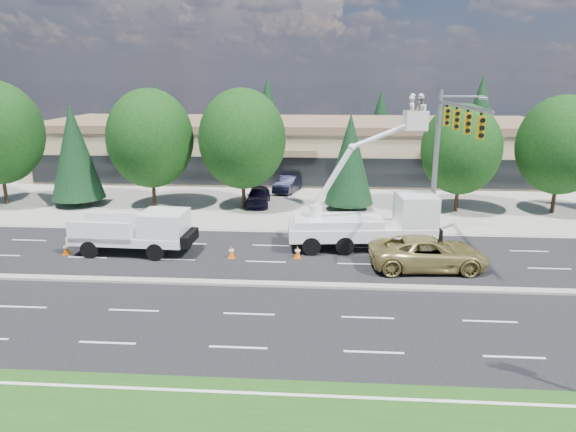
# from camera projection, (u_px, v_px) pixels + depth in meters

# --- Properties ---
(ground) EXTENTS (140.00, 140.00, 0.00)m
(ground) POSITION_uv_depth(u_px,v_px,m) (258.00, 285.00, 24.83)
(ground) COLOR black
(ground) RESTS_ON ground
(concrete_apron) EXTENTS (140.00, 22.00, 0.01)m
(concrete_apron) POSITION_uv_depth(u_px,v_px,m) (287.00, 194.00, 44.09)
(concrete_apron) COLOR gray
(concrete_apron) RESTS_ON ground
(road_median) EXTENTS (120.00, 0.55, 0.12)m
(road_median) POSITION_uv_depth(u_px,v_px,m) (258.00, 284.00, 24.82)
(road_median) COLOR gray
(road_median) RESTS_ON ground
(strip_mall) EXTENTS (50.40, 15.40, 5.50)m
(strip_mall) POSITION_uv_depth(u_px,v_px,m) (294.00, 146.00, 52.96)
(strip_mall) COLOR tan
(strip_mall) RESTS_ON ground
(tree_front_b) EXTENTS (4.00, 4.00, 7.88)m
(tree_front_b) POSITION_uv_depth(u_px,v_px,m) (74.00, 151.00, 39.24)
(tree_front_b) COLOR #332114
(tree_front_b) RESTS_ON ground
(tree_front_c) EXTENTS (6.48, 6.48, 8.99)m
(tree_front_c) POSITION_uv_depth(u_px,v_px,m) (150.00, 139.00, 38.57)
(tree_front_c) COLOR #332114
(tree_front_c) RESTS_ON ground
(tree_front_d) EXTENTS (6.50, 6.50, 9.02)m
(tree_front_d) POSITION_uv_depth(u_px,v_px,m) (242.00, 139.00, 38.10)
(tree_front_d) COLOR #332114
(tree_front_d) RESTS_ON ground
(tree_front_e) EXTENTS (3.67, 3.67, 7.23)m
(tree_front_e) POSITION_uv_depth(u_px,v_px,m) (350.00, 159.00, 37.93)
(tree_front_e) COLOR #332114
(tree_front_e) RESTS_ON ground
(tree_front_f) EXTENTS (5.74, 5.74, 7.97)m
(tree_front_f) POSITION_uv_depth(u_px,v_px,m) (461.00, 149.00, 37.19)
(tree_front_f) COLOR #332114
(tree_front_f) RESTS_ON ground
(tree_front_g) EXTENTS (6.18, 6.18, 8.58)m
(tree_front_g) POSITION_uv_depth(u_px,v_px,m) (561.00, 145.00, 36.63)
(tree_front_g) COLOR #332114
(tree_front_g) RESTS_ON ground
(tree_back_a) EXTENTS (4.65, 4.65, 9.16)m
(tree_back_a) POSITION_uv_depth(u_px,v_px,m) (158.00, 116.00, 65.19)
(tree_back_a) COLOR #332114
(tree_back_a) RESTS_ON ground
(tree_back_b) EXTENTS (4.99, 4.99, 9.85)m
(tree_back_b) POSITION_uv_depth(u_px,v_px,m) (268.00, 114.00, 64.16)
(tree_back_b) COLOR #332114
(tree_back_b) RESTS_ON ground
(tree_back_c) EXTENTS (4.21, 4.21, 8.30)m
(tree_back_c) POSITION_uv_depth(u_px,v_px,m) (380.00, 121.00, 63.45)
(tree_back_c) COLOR #332114
(tree_back_c) RESTS_ON ground
(tree_back_d) EXTENTS (5.11, 5.11, 10.06)m
(tree_back_d) POSITION_uv_depth(u_px,v_px,m) (480.00, 114.00, 62.40)
(tree_back_d) COLOR #332114
(tree_back_d) RESTS_ON ground
(signal_mast) EXTENTS (2.76, 10.16, 9.00)m
(signal_mast) POSITION_uv_depth(u_px,v_px,m) (446.00, 143.00, 29.36)
(signal_mast) COLOR gray
(signal_mast) RESTS_ON ground
(utility_pickup) EXTENTS (6.59, 2.80, 2.49)m
(utility_pickup) POSITION_uv_depth(u_px,v_px,m) (139.00, 236.00, 29.08)
(utility_pickup) COLOR white
(utility_pickup) RESTS_ON ground
(bucket_truck) EXTENTS (8.66, 3.38, 8.85)m
(bucket_truck) POSITION_uv_depth(u_px,v_px,m) (376.00, 216.00, 29.69)
(bucket_truck) COLOR white
(bucket_truck) RESTS_ON ground
(traffic_cone_a) EXTENTS (0.40, 0.40, 0.70)m
(traffic_cone_a) POSITION_uv_depth(u_px,v_px,m) (66.00, 249.00, 29.03)
(traffic_cone_a) COLOR #E16407
(traffic_cone_a) RESTS_ON ground
(traffic_cone_b) EXTENTS (0.40, 0.40, 0.70)m
(traffic_cone_b) POSITION_uv_depth(u_px,v_px,m) (231.00, 252.00, 28.46)
(traffic_cone_b) COLOR #E16407
(traffic_cone_b) RESTS_ON ground
(traffic_cone_c) EXTENTS (0.40, 0.40, 0.70)m
(traffic_cone_c) POSITION_uv_depth(u_px,v_px,m) (298.00, 252.00, 28.44)
(traffic_cone_c) COLOR #E16407
(traffic_cone_c) RESTS_ON ground
(traffic_cone_d) EXTENTS (0.40, 0.40, 0.70)m
(traffic_cone_d) POSITION_uv_depth(u_px,v_px,m) (386.00, 258.00, 27.51)
(traffic_cone_d) COLOR #E16407
(traffic_cone_d) RESTS_ON ground
(minivan) EXTENTS (6.29, 3.21, 1.70)m
(minivan) POSITION_uv_depth(u_px,v_px,m) (428.00, 253.00, 26.73)
(minivan) COLOR tan
(minivan) RESTS_ON ground
(parked_car_west) EXTENTS (1.93, 4.39, 1.47)m
(parked_car_west) POSITION_uv_depth(u_px,v_px,m) (258.00, 196.00, 40.18)
(parked_car_west) COLOR black
(parked_car_west) RESTS_ON ground
(parked_car_east) EXTENTS (2.55, 4.58, 1.43)m
(parked_car_east) POSITION_uv_depth(u_px,v_px,m) (288.00, 184.00, 44.87)
(parked_car_east) COLOR black
(parked_car_east) RESTS_ON ground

